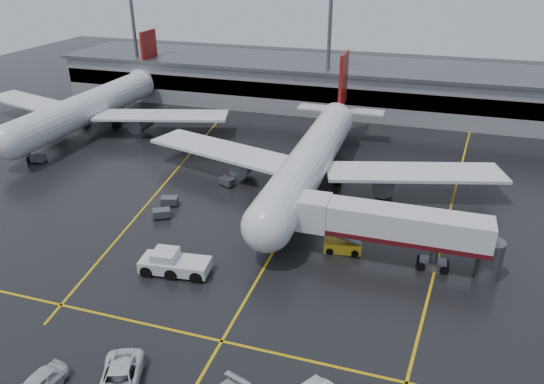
% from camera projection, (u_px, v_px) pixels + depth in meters
% --- Properties ---
extents(ground, '(220.00, 220.00, 0.00)m').
position_uv_depth(ground, '(293.00, 218.00, 60.18)').
color(ground, black).
rests_on(ground, ground).
extents(apron_line_centre, '(0.25, 90.00, 0.02)m').
position_uv_depth(apron_line_centre, '(293.00, 218.00, 60.17)').
color(apron_line_centre, gold).
rests_on(apron_line_centre, ground).
extents(apron_line_stop, '(60.00, 0.25, 0.02)m').
position_uv_depth(apron_line_stop, '(222.00, 341.00, 41.25)').
color(apron_line_stop, gold).
rests_on(apron_line_stop, ground).
extents(apron_line_left, '(9.99, 69.35, 0.02)m').
position_uv_depth(apron_line_left, '(179.00, 167.00, 74.18)').
color(apron_line_left, gold).
rests_on(apron_line_left, ground).
extents(apron_line_right, '(7.57, 69.64, 0.02)m').
position_uv_depth(apron_line_right, '(452.00, 202.00, 63.91)').
color(apron_line_right, gold).
rests_on(apron_line_right, ground).
extents(terminal, '(122.00, 19.00, 8.60)m').
position_uv_depth(terminal, '(358.00, 87.00, 99.53)').
color(terminal, gray).
rests_on(terminal, ground).
extents(light_mast_left, '(3.00, 1.20, 25.45)m').
position_uv_depth(light_mast_left, '(134.00, 27.00, 102.19)').
color(light_mast_left, '#595B60').
rests_on(light_mast_left, ground).
extents(light_mast_mid, '(3.00, 1.20, 25.45)m').
position_uv_depth(light_mast_mid, '(329.00, 36.00, 91.38)').
color(light_mast_mid, '#595B60').
rests_on(light_mast_mid, ground).
extents(main_airliner, '(48.80, 45.60, 14.10)m').
position_uv_depth(main_airliner, '(313.00, 156.00, 66.69)').
color(main_airliner, silver).
rests_on(main_airliner, ground).
extents(second_airliner, '(48.80, 45.60, 14.10)m').
position_uv_depth(second_airliner, '(94.00, 105.00, 88.36)').
color(second_airliner, silver).
rests_on(second_airliner, ground).
extents(jet_bridge, '(19.90, 3.40, 6.05)m').
position_uv_depth(jet_bridge, '(394.00, 228.00, 50.11)').
color(jet_bridge, silver).
rests_on(jet_bridge, ground).
extents(pushback_tractor, '(7.04, 3.61, 2.42)m').
position_uv_depth(pushback_tractor, '(173.00, 264.00, 49.67)').
color(pushback_tractor, silver).
rests_on(pushback_tractor, ground).
extents(belt_loader, '(4.09, 2.34, 2.46)m').
position_uv_depth(belt_loader, '(343.00, 246.00, 53.27)').
color(belt_loader, yellow).
rests_on(belt_loader, ground).
extents(service_van_a, '(4.88, 6.70, 1.69)m').
position_uv_depth(service_van_a, '(119.00, 381.00, 36.37)').
color(service_van_a, silver).
rests_on(service_van_a, ground).
extents(baggage_cart_a, '(2.38, 2.14, 1.12)m').
position_uv_depth(baggage_cart_a, '(162.00, 213.00, 59.87)').
color(baggage_cart_a, '#595B60').
rests_on(baggage_cart_a, ground).
extents(baggage_cart_b, '(2.27, 1.79, 1.12)m').
position_uv_depth(baggage_cart_b, '(170.00, 201.00, 62.82)').
color(baggage_cart_b, '#595B60').
rests_on(baggage_cart_b, ground).
extents(baggage_cart_c, '(2.36, 2.00, 1.12)m').
position_uv_depth(baggage_cart_c, '(227.00, 181.00, 68.06)').
color(baggage_cart_c, '#595B60').
rests_on(baggage_cart_c, ground).
extents(baggage_cart_d, '(2.34, 1.96, 1.12)m').
position_uv_depth(baggage_cart_d, '(18.00, 146.00, 80.00)').
color(baggage_cart_d, '#595B60').
rests_on(baggage_cart_d, ground).
extents(baggage_cart_e, '(2.15, 1.55, 1.12)m').
position_uv_depth(baggage_cart_e, '(38.00, 158.00, 75.47)').
color(baggage_cart_e, '#595B60').
rests_on(baggage_cart_e, ground).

